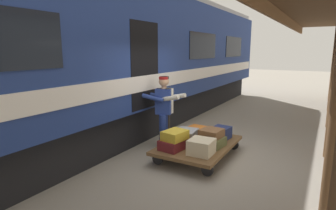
{
  "coord_description": "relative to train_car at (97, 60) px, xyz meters",
  "views": [
    {
      "loc": [
        -2.02,
        5.43,
        2.31
      ],
      "look_at": [
        0.93,
        0.3,
        1.15
      ],
      "focal_mm": 30.04,
      "sensor_mm": 36.0,
      "label": 1
    }
  ],
  "objects": [
    {
      "name": "luggage_cart",
      "position": [
        -2.88,
        -0.0,
        -1.8
      ],
      "size": [
        1.36,
        2.06,
        0.3
      ],
      "color": "brown",
      "rests_on": "ground_plane"
    },
    {
      "name": "suitcase_navy_fabric",
      "position": [
        -3.18,
        -0.57,
        -1.62
      ],
      "size": [
        0.42,
        0.49,
        0.27
      ],
      "primitive_type": "cube",
      "rotation": [
        0.0,
        0.0,
        -0.1
      ],
      "color": "navy",
      "rests_on": "luggage_cart"
    },
    {
      "name": "porter_by_door",
      "position": [
        -1.89,
        -0.25,
        -1.14
      ],
      "size": [
        0.68,
        0.44,
        1.7
      ],
      "color": "#332D28",
      "rests_on": "ground_plane"
    },
    {
      "name": "suitcase_orange_carryall",
      "position": [
        -2.57,
        -0.57,
        -1.66
      ],
      "size": [
        0.43,
        0.48,
        0.19
      ],
      "primitive_type": "cube",
      "rotation": [
        0.0,
        0.0,
        -0.09
      ],
      "color": "#CC6B23",
      "rests_on": "luggage_cart"
    },
    {
      "name": "suitcase_brown_leather",
      "position": [
        -3.16,
        -0.02,
        -1.49
      ],
      "size": [
        0.46,
        0.5,
        0.17
      ],
      "primitive_type": "cube",
      "rotation": [
        0.0,
        0.0,
        -0.11
      ],
      "color": "brown",
      "rests_on": "suitcase_olive_duffel"
    },
    {
      "name": "suitcase_cream_canvas",
      "position": [
        -3.18,
        0.56,
        -1.61
      ],
      "size": [
        0.47,
        0.47,
        0.3
      ],
      "primitive_type": "cube",
      "rotation": [
        0.0,
        0.0,
        0.02
      ],
      "color": "beige",
      "rests_on": "luggage_cart"
    },
    {
      "name": "train_car",
      "position": [
        0.0,
        0.0,
        0.0
      ],
      "size": [
        3.03,
        19.52,
        4.0
      ],
      "color": "navy",
      "rests_on": "ground_plane"
    },
    {
      "name": "porter_in_overalls",
      "position": [
        -1.87,
        -0.16,
        -1.14
      ],
      "size": [
        0.73,
        0.56,
        1.7
      ],
      "color": "navy",
      "rests_on": "ground_plane"
    },
    {
      "name": "ground_plane",
      "position": [
        -3.2,
        0.0,
        -2.06
      ],
      "size": [
        60.0,
        60.0,
        0.0
      ],
      "primitive_type": "plane",
      "color": "gray"
    },
    {
      "name": "suitcase_maroon_trunk",
      "position": [
        -2.57,
        0.56,
        -1.66
      ],
      "size": [
        0.49,
        0.63,
        0.2
      ],
      "primitive_type": "cube",
      "rotation": [
        0.0,
        0.0,
        -0.12
      ],
      "color": "maroon",
      "rests_on": "luggage_cart"
    },
    {
      "name": "suitcase_gray_aluminum",
      "position": [
        -2.57,
        -0.0,
        -1.63
      ],
      "size": [
        0.51,
        0.57,
        0.26
      ],
      "primitive_type": "cube",
      "rotation": [
        0.0,
        0.0,
        0.11
      ],
      "color": "#9EA0A5",
      "rests_on": "luggage_cart"
    },
    {
      "name": "suitcase_yellow_case",
      "position": [
        -2.6,
        0.57,
        -1.46
      ],
      "size": [
        0.46,
        0.55,
        0.19
      ],
      "primitive_type": "cube",
      "rotation": [
        0.0,
        0.0,
        -0.16
      ],
      "color": "gold",
      "rests_on": "suitcase_maroon_trunk"
    },
    {
      "name": "suitcase_olive_duffel",
      "position": [
        -3.18,
        -0.0,
        -1.67
      ],
      "size": [
        0.54,
        0.53,
        0.18
      ],
      "primitive_type": "cube",
      "rotation": [
        0.0,
        0.0,
        -0.11
      ],
      "color": "brown",
      "rests_on": "luggage_cart"
    }
  ]
}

